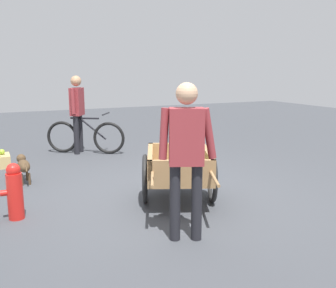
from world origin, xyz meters
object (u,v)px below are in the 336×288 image
(fruit_cart, at_px, (180,170))
(vendor_person, at_px, (186,148))
(plastic_bucket, at_px, (199,167))
(apple_crate, at_px, (0,160))
(cyclist_person, at_px, (77,107))
(dog, at_px, (23,165))
(bicycle, at_px, (85,136))
(fire_hydrant, at_px, (15,191))

(fruit_cart, bearing_deg, vendor_person, 156.29)
(vendor_person, distance_m, plastic_bucket, 2.62)
(fruit_cart, xyz_separation_m, apple_crate, (3.02, 2.05, -0.32))
(cyclist_person, xyz_separation_m, dog, (-1.76, 1.24, -0.68))
(cyclist_person, distance_m, apple_crate, 1.83)
(dog, distance_m, plastic_bucket, 2.77)
(fruit_cart, distance_m, vendor_person, 1.25)
(bicycle, bearing_deg, dog, 140.86)
(plastic_bucket, bearing_deg, fire_hydrant, 104.59)
(vendor_person, bearing_deg, fire_hydrant, 48.76)
(apple_crate, bearing_deg, cyclist_person, -69.55)
(fire_hydrant, distance_m, plastic_bucket, 2.98)
(vendor_person, height_order, bicycle, vendor_person)
(vendor_person, distance_m, fire_hydrant, 2.13)
(fruit_cart, distance_m, apple_crate, 3.67)
(cyclist_person, bearing_deg, bicycle, -122.77)
(bicycle, relative_size, cyclist_person, 0.90)
(fruit_cart, height_order, dog, fruit_cart)
(bicycle, xyz_separation_m, cyclist_person, (0.08, 0.13, 0.60))
(bicycle, relative_size, apple_crate, 3.25)
(fire_hydrant, bearing_deg, apple_crate, 1.35)
(cyclist_person, height_order, dog, cyclist_person)
(dog, relative_size, plastic_bucket, 2.30)
(apple_crate, bearing_deg, fire_hydrant, -178.65)
(cyclist_person, distance_m, plastic_bucket, 3.02)
(fire_hydrant, height_order, plastic_bucket, fire_hydrant)
(plastic_bucket, bearing_deg, bicycle, 27.70)
(dog, height_order, plastic_bucket, dog)
(bicycle, distance_m, fire_hydrant, 3.58)
(vendor_person, height_order, fire_hydrant, vendor_person)
(dog, relative_size, apple_crate, 1.53)
(fruit_cart, bearing_deg, dog, 43.91)
(bicycle, bearing_deg, apple_crate, 106.41)
(vendor_person, bearing_deg, bicycle, -0.77)
(bicycle, relative_size, dog, 2.12)
(bicycle, bearing_deg, vendor_person, 179.23)
(fruit_cart, bearing_deg, bicycle, 6.43)
(fruit_cart, height_order, plastic_bucket, fruit_cart)
(fruit_cart, relative_size, vendor_person, 1.13)
(vendor_person, xyz_separation_m, plastic_bucket, (2.09, -1.35, -0.82))
(vendor_person, bearing_deg, fruit_cart, -23.71)
(cyclist_person, bearing_deg, fruit_cart, -171.71)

